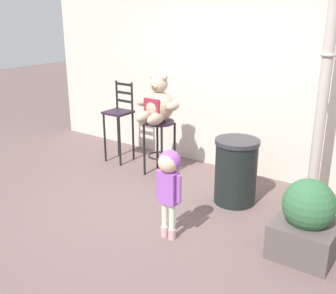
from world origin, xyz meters
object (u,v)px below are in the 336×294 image
child_walking (169,176)px  lamppost (322,105)px  teddy_bear (158,104)px  trash_bin (236,171)px  bar_chair_empty (119,117)px  planter_with_shrub (307,221)px  bar_stool_with_teddy (159,136)px

child_walking → lamppost: bearing=35.5°
teddy_bear → trash_bin: bearing=-6.7°
teddy_bear → bar_chair_empty: bearing=171.0°
trash_bin → planter_with_shrub: trash_bin is taller
bar_stool_with_teddy → planter_with_shrub: bearing=-19.3°
child_walking → bar_chair_empty: 2.41m
trash_bin → lamppost: (0.81, 0.37, 0.85)m
bar_chair_empty → planter_with_shrub: 3.33m
teddy_bear → child_walking: bearing=-49.3°
teddy_bear → child_walking: size_ratio=0.68×
child_walking → planter_with_shrub: bearing=0.6°
lamppost → bar_chair_empty: size_ratio=2.56×
bar_stool_with_teddy → planter_with_shrub: (2.35, -0.82, -0.21)m
teddy_bear → planter_with_shrub: bearing=-18.5°
trash_bin → planter_with_shrub: 1.24m
bar_stool_with_teddy → bar_chair_empty: size_ratio=0.65×
bar_stool_with_teddy → trash_bin: trash_bin is taller
planter_with_shrub → trash_bin: bearing=149.1°
bar_stool_with_teddy → planter_with_shrub: size_ratio=1.02×
bar_stool_with_teddy → teddy_bear: (0.00, -0.03, 0.46)m
trash_bin → bar_chair_empty: size_ratio=0.66×
bar_stool_with_teddy → teddy_bear: bearing=-90.0°
trash_bin → bar_stool_with_teddy: bearing=171.8°
teddy_bear → bar_chair_empty: 0.91m
child_walking → planter_with_shrub: size_ratio=1.23×
bar_stool_with_teddy → lamppost: lamppost is taller
planter_with_shrub → lamppost: bearing=104.4°
trash_bin → lamppost: 1.23m
bar_stool_with_teddy → planter_with_shrub: 2.50m
child_walking → bar_chair_empty: size_ratio=0.78×
lamppost → trash_bin: bearing=-155.5°
lamppost → planter_with_shrub: lamppost is taller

